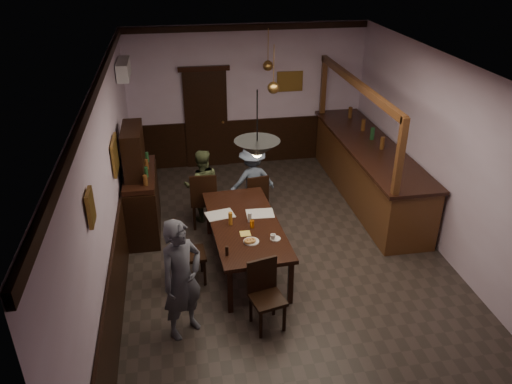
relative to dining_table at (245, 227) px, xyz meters
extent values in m
cube|color=#2D2621|center=(0.65, -0.13, -0.69)|extent=(5.00, 8.00, 0.01)
cube|color=white|center=(0.65, -0.13, 2.31)|extent=(5.00, 8.00, 0.01)
cube|color=#C5AAC3|center=(0.65, 3.87, 0.81)|extent=(5.00, 0.01, 3.00)
cube|color=#C5AAC3|center=(-1.85, -0.13, 0.81)|extent=(0.01, 8.00, 3.00)
cube|color=#C5AAC3|center=(3.15, -0.13, 0.81)|extent=(0.01, 8.00, 3.00)
cube|color=black|center=(0.00, 0.00, 0.03)|extent=(1.12, 2.25, 0.06)
cube|color=black|center=(-0.36, -1.04, -0.34)|extent=(0.07, 0.07, 0.69)
cube|color=black|center=(0.47, -1.00, -0.34)|extent=(0.07, 0.07, 0.69)
cube|color=black|center=(-0.47, 1.00, -0.34)|extent=(0.07, 0.07, 0.69)
cube|color=black|center=(0.36, 1.04, -0.34)|extent=(0.07, 0.07, 0.69)
cube|color=black|center=(-0.52, 1.32, -0.20)|extent=(0.47, 0.47, 0.05)
cube|color=black|center=(-0.53, 1.12, 0.08)|extent=(0.45, 0.07, 0.53)
cube|color=black|center=(-0.33, 1.50, -0.46)|extent=(0.04, 0.04, 0.46)
cube|color=black|center=(-0.69, 1.51, -0.46)|extent=(0.04, 0.04, 0.46)
cube|color=black|center=(-0.35, 1.13, -0.46)|extent=(0.04, 0.04, 0.46)
cube|color=black|center=(-0.71, 1.15, -0.46)|extent=(0.04, 0.04, 0.46)
cube|color=black|center=(0.38, 1.37, -0.27)|extent=(0.45, 0.45, 0.05)
cube|color=black|center=(0.41, 1.20, -0.02)|extent=(0.39, 0.10, 0.46)
cube|color=black|center=(0.51, 1.55, -0.49)|extent=(0.04, 0.04, 0.40)
cube|color=black|center=(0.20, 1.50, -0.49)|extent=(0.04, 0.04, 0.40)
cube|color=black|center=(0.56, 1.24, -0.49)|extent=(0.04, 0.04, 0.40)
cube|color=black|center=(0.25, 1.19, -0.49)|extent=(0.04, 0.04, 0.40)
cube|color=black|center=(0.07, -1.40, -0.25)|extent=(0.49, 0.49, 0.05)
cube|color=black|center=(0.03, -1.22, 0.01)|extent=(0.41, 0.13, 0.49)
cube|color=black|center=(-0.05, -1.60, -0.48)|extent=(0.04, 0.04, 0.42)
cube|color=black|center=(0.27, -1.52, -0.48)|extent=(0.04, 0.04, 0.42)
cube|color=black|center=(-0.12, -1.28, -0.48)|extent=(0.04, 0.04, 0.42)
cube|color=black|center=(0.20, -1.20, -0.48)|extent=(0.04, 0.04, 0.42)
cube|color=black|center=(-0.84, -0.25, -0.24)|extent=(0.44, 0.44, 0.05)
cube|color=black|center=(-1.03, -0.26, 0.03)|extent=(0.07, 0.42, 0.50)
cube|color=black|center=(-0.66, -0.40, -0.47)|extent=(0.04, 0.04, 0.43)
cube|color=black|center=(-0.68, -0.07, -0.47)|extent=(0.04, 0.04, 0.43)
cube|color=black|center=(-1.00, -0.42, -0.47)|extent=(0.04, 0.04, 0.43)
cube|color=black|center=(-1.02, -0.09, -0.47)|extent=(0.04, 0.04, 0.43)
imported|color=#4F505A|center=(-0.98, -1.30, 0.13)|extent=(0.71, 0.67, 1.64)
imported|color=#4A5533|center=(-0.53, 1.52, -0.02)|extent=(0.66, 0.53, 1.32)
imported|color=slate|center=(0.37, 1.57, -0.03)|extent=(0.93, 0.63, 1.32)
cube|color=silver|center=(-0.34, 0.30, 0.07)|extent=(0.47, 0.38, 0.01)
cube|color=silver|center=(0.27, 0.23, 0.07)|extent=(0.43, 0.32, 0.01)
cube|color=#E8CE55|center=(-0.04, -0.29, 0.07)|extent=(0.16, 0.16, 0.00)
cylinder|color=white|center=(0.36, -0.50, 0.07)|extent=(0.15, 0.15, 0.01)
imported|color=white|center=(0.32, -0.52, 0.11)|extent=(0.08, 0.08, 0.07)
cylinder|color=white|center=(0.01, -0.52, 0.07)|extent=(0.22, 0.22, 0.01)
torus|color=#C68C47|center=(-0.03, -0.54, 0.10)|extent=(0.13, 0.13, 0.04)
torus|color=#C68C47|center=(0.01, -0.54, 0.10)|extent=(0.13, 0.13, 0.04)
cylinder|color=orange|center=(0.08, -0.14, 0.12)|extent=(0.07, 0.07, 0.12)
cylinder|color=#BF721E|center=(-0.22, 0.00, 0.16)|extent=(0.06, 0.06, 0.20)
cylinder|color=silver|center=(0.07, 0.03, 0.14)|extent=(0.06, 0.06, 0.15)
cylinder|color=black|center=(-0.36, -0.78, 0.13)|extent=(0.04, 0.04, 0.14)
cube|color=black|center=(-1.55, 1.30, -0.18)|extent=(0.51, 1.42, 1.01)
cube|color=black|center=(-1.55, 1.30, 0.38)|extent=(0.49, 1.37, 0.08)
cube|color=black|center=(-1.60, 1.30, 0.79)|extent=(0.30, 0.91, 0.81)
cube|color=#4B2714|center=(2.65, 1.85, -0.16)|extent=(0.87, 4.04, 1.06)
cube|color=black|center=(2.63, 1.85, 0.39)|extent=(0.96, 4.13, 0.06)
cube|color=#4B2714|center=(2.26, 1.85, 1.57)|extent=(0.10, 3.94, 0.12)
cube|color=#4B2714|center=(2.26, -0.07, 1.00)|extent=(0.10, 0.10, 1.25)
cube|color=#4B2714|center=(2.26, 3.77, 1.00)|extent=(0.10, 0.10, 1.25)
cube|color=black|center=(-0.25, 3.82, 0.36)|extent=(0.90, 0.06, 2.10)
cube|color=white|center=(-1.73, 2.77, 1.76)|extent=(0.20, 0.85, 0.30)
cube|color=olive|center=(-1.81, -1.73, 1.46)|extent=(0.04, 0.28, 0.36)
cube|color=olive|center=(-1.81, 0.67, 1.01)|extent=(0.04, 0.62, 0.48)
cube|color=olive|center=(1.55, 3.83, 1.11)|extent=(0.55, 0.04, 0.42)
cylinder|color=black|center=(0.04, -0.80, 1.95)|extent=(0.02, 0.02, 0.73)
cone|color=black|center=(0.04, -0.80, 1.58)|extent=(0.56, 0.56, 0.22)
sphere|color=#FFD88C|center=(0.04, -0.80, 1.53)|extent=(0.12, 0.12, 0.12)
cylinder|color=#BF8C3F|center=(0.75, 1.67, 1.96)|extent=(0.02, 0.02, 0.70)
cone|color=#BF8C3F|center=(0.75, 1.67, 1.61)|extent=(0.20, 0.20, 0.22)
sphere|color=#FFD88C|center=(0.75, 1.67, 1.56)|extent=(0.12, 0.12, 0.12)
cylinder|color=#BF8C3F|center=(0.95, 3.19, 1.96)|extent=(0.02, 0.02, 0.70)
cone|color=#BF8C3F|center=(0.95, 3.19, 1.61)|extent=(0.20, 0.20, 0.22)
sphere|color=#FFD88C|center=(0.95, 3.19, 1.56)|extent=(0.12, 0.12, 0.12)
camera|label=1|loc=(-0.91, -6.30, 3.91)|focal=35.00mm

